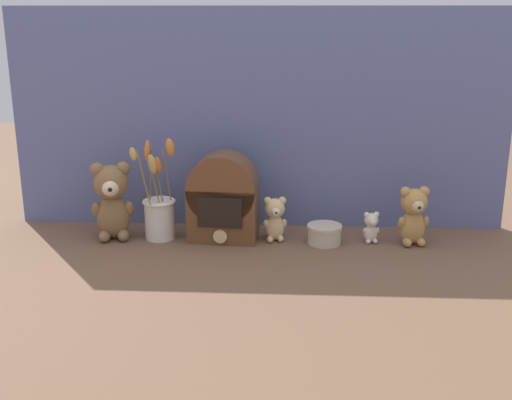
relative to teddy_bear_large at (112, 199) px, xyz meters
The scene contains 9 objects.
ground_plane 0.45m from the teddy_bear_large, ahead, with size 4.00×4.00×0.00m, color brown.
backdrop_wall 0.50m from the teddy_bear_large, 19.99° to the left, with size 1.53×0.02×0.68m.
teddy_bear_large is the anchor object (origin of this frame).
teddy_bear_medium 0.89m from the teddy_bear_large, ahead, with size 0.10×0.09×0.18m.
teddy_bear_small 0.49m from the teddy_bear_large, ahead, with size 0.07×0.07×0.13m.
teddy_bear_tiny 0.77m from the teddy_bear_large, ahead, with size 0.05×0.05×0.09m.
flower_vase 0.14m from the teddy_bear_large, ahead, with size 0.14×0.12×0.31m.
vintage_radio 0.33m from the teddy_bear_large, ahead, with size 0.21×0.13×0.26m.
decorative_tin_tall 0.64m from the teddy_bear_large, ahead, with size 0.10×0.10×0.06m.
Camera 1 is at (0.10, -1.79, 0.67)m, focal length 45.00 mm.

